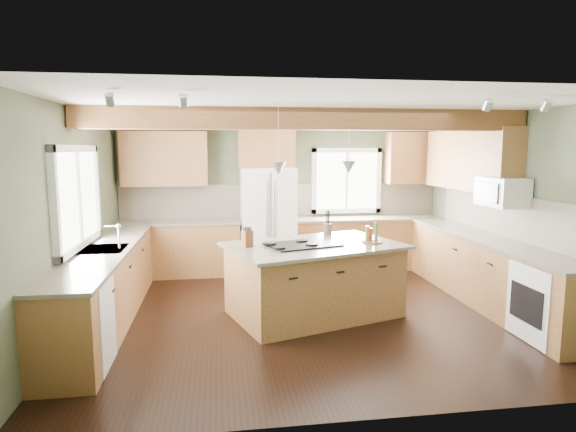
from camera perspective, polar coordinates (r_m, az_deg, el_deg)
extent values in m
plane|color=black|center=(6.36, 2.40, -11.45)|extent=(5.60, 5.60, 0.00)
plane|color=silver|center=(6.02, 2.54, 12.61)|extent=(5.60, 5.60, 0.00)
plane|color=#3E4631|center=(8.50, -0.67, 2.47)|extent=(5.60, 0.00, 5.60)
plane|color=#3E4631|center=(6.18, -23.97, -0.28)|extent=(0.00, 5.00, 5.00)
plane|color=#3E4631|center=(7.12, 25.19, 0.65)|extent=(0.00, 5.00, 5.00)
cube|color=brown|center=(5.97, 2.61, 11.39)|extent=(5.55, 0.26, 0.26)
cube|color=brown|center=(8.38, -0.59, 10.88)|extent=(5.55, 0.20, 0.10)
cube|color=brown|center=(8.50, -0.65, 1.86)|extent=(5.58, 0.03, 0.58)
cube|color=brown|center=(7.17, 24.83, -0.01)|extent=(0.03, 3.70, 0.58)
cube|color=brown|center=(8.29, -12.77, -3.88)|extent=(2.02, 0.60, 0.88)
cube|color=#4F483A|center=(8.21, -12.86, -0.74)|extent=(2.06, 0.64, 0.04)
cube|color=brown|center=(8.66, 9.44, -3.28)|extent=(2.62, 0.60, 0.88)
cube|color=#4F483A|center=(8.59, 9.51, -0.27)|extent=(2.66, 0.64, 0.04)
cube|color=brown|center=(6.32, -20.77, -7.90)|extent=(0.60, 3.70, 0.88)
cube|color=#4F483A|center=(6.22, -20.97, -3.81)|extent=(0.64, 3.74, 0.04)
cube|color=brown|center=(7.15, 22.55, -6.18)|extent=(0.60, 3.70, 0.88)
cube|color=#4F483A|center=(7.06, 22.75, -2.55)|extent=(0.64, 3.74, 0.04)
cube|color=brown|center=(8.26, -14.41, 6.58)|extent=(1.40, 0.35, 0.90)
cube|color=brown|center=(8.26, -2.60, 8.21)|extent=(0.96, 0.35, 0.70)
cube|color=brown|center=(7.76, 20.73, 6.25)|extent=(0.35, 2.20, 0.90)
cube|color=brown|center=(8.90, 14.42, 6.66)|extent=(0.90, 0.35, 0.90)
cube|color=white|center=(6.19, -23.80, 2.08)|extent=(0.04, 1.60, 1.05)
cube|color=white|center=(8.69, 6.90, 4.19)|extent=(1.10, 0.04, 1.00)
cube|color=#262628|center=(6.22, -20.98, -3.77)|extent=(0.50, 0.65, 0.03)
cylinder|color=#B2B2B7|center=(6.15, -19.41, -2.43)|extent=(0.02, 0.02, 0.28)
cube|color=white|center=(5.12, -23.82, -11.90)|extent=(0.60, 0.60, 0.84)
cube|color=white|center=(6.11, 28.75, -9.01)|extent=(0.60, 0.72, 0.84)
cube|color=white|center=(6.94, 24.02, 2.62)|extent=(0.40, 0.70, 0.38)
cone|color=#B2B2B7|center=(5.75, -1.14, 5.65)|extent=(0.18, 0.18, 0.16)
cone|color=#B2B2B7|center=(6.23, 7.21, 5.76)|extent=(0.18, 0.18, 0.16)
cube|color=white|center=(8.14, -2.40, -0.61)|extent=(0.90, 0.74, 1.80)
cube|color=brown|center=(6.20, 3.10, -7.70)|extent=(2.27, 1.77, 0.88)
cube|color=#4F483A|center=(6.09, 3.13, -3.53)|extent=(2.43, 1.94, 0.04)
cube|color=black|center=(6.01, 1.76, -3.39)|extent=(1.00, 0.81, 0.02)
cube|color=brown|center=(5.91, -4.86, -2.70)|extent=(0.15, 0.14, 0.20)
cylinder|color=#372E2C|center=(6.75, 4.71, -1.57)|extent=(0.14, 0.14, 0.16)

